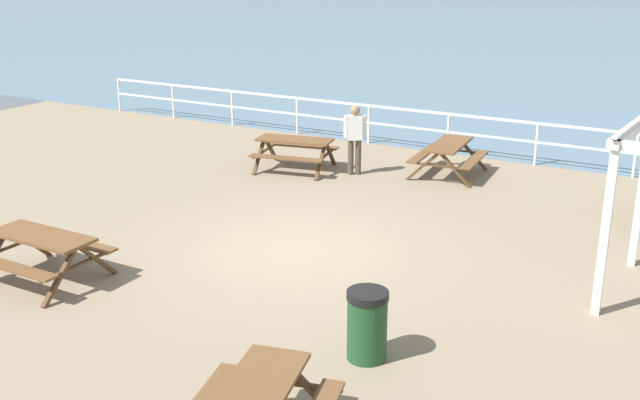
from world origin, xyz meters
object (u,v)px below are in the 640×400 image
Objects in this scene: visitor at (355,135)px; litter_bin at (367,325)px; picnic_table_far_right at (295,146)px; picnic_table_seaward at (449,151)px; picnic_table_near_right at (43,246)px.

litter_bin is at bearing 174.04° from visitor.
picnic_table_far_right is 9.06m from litter_bin.
picnic_table_far_right is 3.68m from picnic_table_seaward.
litter_bin is at bearing -170.89° from picnic_table_seaward.
visitor reaches higher than litter_bin.
picnic_table_seaward is (3.57, 8.92, 0.00)m from picnic_table_near_right.
litter_bin is at bearing -64.35° from picnic_table_far_right.
picnic_table_seaward is at bearing 103.35° from litter_bin.
picnic_table_near_right and picnic_table_seaward have the same top height.
picnic_table_near_right is 8.06m from visitor.
picnic_table_far_right is (0.17, 7.53, 0.00)m from picnic_table_near_right.
litter_bin is (2.05, -8.62, -0.10)m from picnic_table_seaward.
litter_bin reaches higher than picnic_table_seaward.
picnic_table_far_right is 1.08× the size of picnic_table_seaward.
visitor is 1.75× the size of litter_bin.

